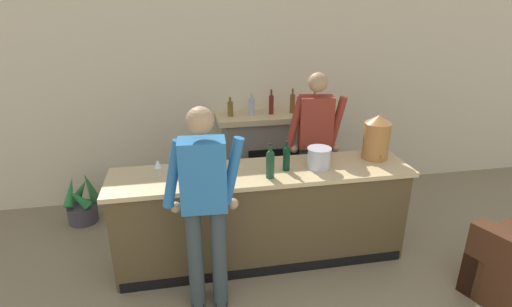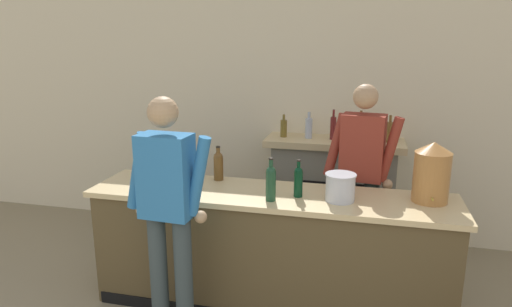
{
  "view_description": "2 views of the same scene",
  "coord_description": "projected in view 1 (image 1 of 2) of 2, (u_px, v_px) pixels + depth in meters",
  "views": [
    {
      "loc": [
        -0.84,
        -0.73,
        2.59
      ],
      "look_at": [
        -0.17,
        2.85,
        1.14
      ],
      "focal_mm": 28.0,
      "sensor_mm": 36.0,
      "label": 1
    },
    {
      "loc": [
        0.57,
        -0.65,
        2.21
      ],
      "look_at": [
        -0.31,
        3.0,
        1.25
      ],
      "focal_mm": 32.0,
      "sensor_mm": 36.0,
      "label": 2
    }
  ],
  "objects": [
    {
      "name": "bar_counter",
      "position": [
        262.0,
        215.0,
        4.05
      ],
      "size": [
        2.94,
        0.67,
        1.0
      ],
      "color": "brown",
      "rests_on": "ground_plane"
    },
    {
      "name": "wall_back_panel",
      "position": [
        248.0,
        94.0,
        5.23
      ],
      "size": [
        12.0,
        0.07,
        2.75
      ],
      "color": "beige",
      "rests_on": "ground_plane"
    },
    {
      "name": "copper_dispenser",
      "position": [
        377.0,
        137.0,
        4.08
      ],
      "size": [
        0.27,
        0.31,
        0.46
      ],
      "color": "#AE7339",
      "rests_on": "bar_counter"
    },
    {
      "name": "wine_bottle_cabernet_heavy",
      "position": [
        207.0,
        152.0,
        3.94
      ],
      "size": [
        0.08,
        0.08,
        0.3
      ],
      "color": "brown",
      "rests_on": "bar_counter"
    },
    {
      "name": "wine_glass_mid_counter",
      "position": [
        196.0,
        165.0,
        3.71
      ],
      "size": [
        0.08,
        0.08,
        0.16
      ],
      "color": "silver",
      "rests_on": "bar_counter"
    },
    {
      "name": "person_bartender",
      "position": [
        314.0,
        145.0,
        4.45
      ],
      "size": [
        0.65,
        0.34,
        1.84
      ],
      "color": "#2D423E",
      "rests_on": "ground_plane"
    },
    {
      "name": "wine_glass_front_right",
      "position": [
        182.0,
        158.0,
        3.87
      ],
      "size": [
        0.08,
        0.08,
        0.16
      ],
      "color": "silver",
      "rests_on": "bar_counter"
    },
    {
      "name": "potted_plant_corner",
      "position": [
        82.0,
        204.0,
        4.82
      ],
      "size": [
        0.42,
        0.37,
        0.7
      ],
      "color": "#46404B",
      "rests_on": "ground_plane"
    },
    {
      "name": "ice_bucket_steel",
      "position": [
        319.0,
        158.0,
        3.88
      ],
      "size": [
        0.23,
        0.23,
        0.21
      ],
      "color": "silver",
      "rests_on": "bar_counter"
    },
    {
      "name": "wine_glass_by_dispenser",
      "position": [
        158.0,
        164.0,
        3.74
      ],
      "size": [
        0.08,
        0.08,
        0.15
      ],
      "color": "silver",
      "rests_on": "bar_counter"
    },
    {
      "name": "wine_bottle_chardonnay_pale",
      "position": [
        287.0,
        157.0,
        3.83
      ],
      "size": [
        0.07,
        0.07,
        0.3
      ],
      "color": "black",
      "rests_on": "bar_counter"
    },
    {
      "name": "person_customer",
      "position": [
        205.0,
        205.0,
        3.19
      ],
      "size": [
        0.66,
        0.32,
        1.84
      ],
      "color": "#344041",
      "rests_on": "ground_plane"
    },
    {
      "name": "wine_bottle_merlot_tall",
      "position": [
        270.0,
        163.0,
        3.66
      ],
      "size": [
        0.08,
        0.08,
        0.33
      ],
      "color": "#1B4127",
      "rests_on": "bar_counter"
    },
    {
      "name": "fireplace_stone",
      "position": [
        272.0,
        155.0,
        5.32
      ],
      "size": [
        1.43,
        0.52,
        1.49
      ],
      "color": "gray",
      "rests_on": "ground_plane"
    }
  ]
}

